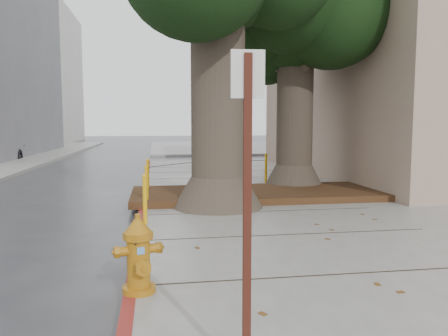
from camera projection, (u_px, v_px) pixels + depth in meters
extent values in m
plane|color=#28282B|center=(259.00, 245.00, 7.34)|extent=(140.00, 140.00, 0.00)
cube|color=slate|center=(245.00, 147.00, 37.75)|extent=(16.00, 20.00, 0.15)
cube|color=maroon|center=(142.00, 214.00, 9.48)|extent=(0.14, 26.00, 0.16)
cube|color=black|center=(257.00, 193.00, 11.29)|extent=(6.40, 2.60, 0.16)
cube|color=silver|center=(14.00, 74.00, 48.16)|extent=(12.00, 18.00, 15.00)
cube|color=silver|center=(377.00, 93.00, 34.93)|extent=(10.00, 10.00, 9.00)
cube|color=slate|center=(405.00, 82.00, 41.62)|extent=(12.00, 14.00, 12.00)
cone|color=#4C3F33|center=(218.00, 191.00, 9.90)|extent=(2.04, 2.04, 0.70)
cylinder|color=#4C3F33|center=(218.00, 101.00, 9.69)|extent=(1.20, 1.20, 4.22)
cone|color=#4C3F33|center=(294.00, 176.00, 12.76)|extent=(1.77, 1.77, 0.70)
cylinder|color=#4C3F33|center=(295.00, 114.00, 12.58)|extent=(1.04, 1.04, 3.84)
sphere|color=black|center=(296.00, 3.00, 12.27)|extent=(3.80, 3.80, 3.80)
sphere|color=black|center=(328.00, 23.00, 12.87)|extent=(3.00, 3.00, 3.00)
cylinder|color=#E1A20C|center=(145.00, 200.00, 8.16)|extent=(0.08, 0.08, 0.90)
sphere|color=#E1A20C|center=(145.00, 176.00, 8.12)|extent=(0.09, 0.09, 0.09)
cylinder|color=#E1A20C|center=(147.00, 187.00, 9.93)|extent=(0.08, 0.08, 0.90)
sphere|color=#E1A20C|center=(146.00, 167.00, 9.89)|extent=(0.09, 0.09, 0.09)
cylinder|color=#E1A20C|center=(148.00, 177.00, 11.70)|extent=(0.08, 0.08, 0.90)
sphere|color=#E1A20C|center=(148.00, 161.00, 11.66)|extent=(0.09, 0.09, 0.09)
cylinder|color=#E1A20C|center=(198.00, 170.00, 13.41)|extent=(0.08, 0.08, 0.90)
sphere|color=#E1A20C|center=(198.00, 156.00, 13.36)|extent=(0.09, 0.09, 0.09)
cylinder|color=#E1A20C|center=(266.00, 169.00, 13.95)|extent=(0.08, 0.08, 0.90)
sphere|color=#E1A20C|center=(266.00, 155.00, 13.90)|extent=(0.09, 0.09, 0.09)
cylinder|color=black|center=(146.00, 180.00, 9.02)|extent=(0.02, 1.80, 0.02)
cylinder|color=black|center=(147.00, 171.00, 10.79)|extent=(0.02, 1.80, 0.02)
cylinder|color=black|center=(175.00, 164.00, 12.53)|extent=(1.51, 1.51, 0.02)
cylinder|color=black|center=(233.00, 161.00, 13.65)|extent=(2.20, 0.22, 0.02)
cylinder|color=#B06E12|center=(139.00, 289.00, 4.87)|extent=(0.45, 0.45, 0.07)
cylinder|color=#B06E12|center=(139.00, 262.00, 4.84)|extent=(0.31, 0.31, 0.57)
cylinder|color=#B06E12|center=(138.00, 236.00, 4.81)|extent=(0.41, 0.41, 0.08)
cone|color=#B06E12|center=(138.00, 226.00, 4.80)|extent=(0.38, 0.38, 0.16)
cylinder|color=#B06E12|center=(138.00, 217.00, 4.79)|extent=(0.08, 0.08, 0.06)
cylinder|color=#B06E12|center=(125.00, 251.00, 4.77)|extent=(0.18, 0.14, 0.10)
cylinder|color=#B06E12|center=(152.00, 248.00, 4.89)|extent=(0.18, 0.14, 0.10)
cylinder|color=#B06E12|center=(141.00, 266.00, 4.71)|extent=(0.18, 0.19, 0.15)
cube|color=#5999D8|center=(141.00, 251.00, 4.71)|extent=(0.08, 0.02, 0.08)
cube|color=#471911|center=(247.00, 222.00, 3.09)|extent=(0.06, 0.06, 2.35)
cube|color=silver|center=(248.00, 74.00, 2.99)|extent=(0.24, 0.03, 0.33)
imported|color=#939397|center=(223.00, 149.00, 25.81)|extent=(3.44, 1.66, 1.13)
imported|color=maroon|center=(308.00, 147.00, 25.41)|extent=(4.20, 1.68, 1.36)
imported|color=black|center=(11.00, 149.00, 24.88)|extent=(1.82, 4.12, 1.18)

